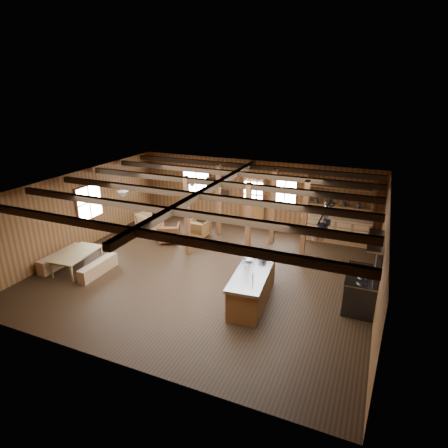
{
  "coord_description": "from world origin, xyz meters",
  "views": [
    {
      "loc": [
        4.64,
        -9.56,
        5.63
      ],
      "look_at": [
        0.11,
        1.14,
        1.27
      ],
      "focal_mm": 30.0,
      "sensor_mm": 36.0,
      "label": 1
    }
  ],
  "objects": [
    {
      "name": "window_left",
      "position": [
        -4.96,
        0.5,
        1.6
      ],
      "size": [
        0.14,
        1.24,
        1.32
      ],
      "color": "white",
      "rests_on": "wall_back"
    },
    {
      "name": "window_back_right",
      "position": [
        1.3,
        4.46,
        1.6
      ],
      "size": [
        1.02,
        0.06,
        1.32
      ],
      "color": "white",
      "rests_on": "wall_back"
    },
    {
      "name": "window_back_left",
      "position": [
        -2.6,
        4.46,
        1.6
      ],
      "size": [
        1.32,
        0.06,
        1.32
      ],
      "color": "white",
      "rests_on": "wall_back"
    },
    {
      "name": "back_counter",
      "position": [
        3.4,
        4.2,
        0.6
      ],
      "size": [
        2.55,
        0.6,
        2.45
      ],
      "color": "brown",
      "rests_on": "floor"
    },
    {
      "name": "counter_pot",
      "position": [
        1.87,
        -0.27,
        1.03
      ],
      "size": [
        0.31,
        0.31,
        0.19
      ],
      "primitive_type": "cylinder",
      "color": "#B0B2B7",
      "rests_on": "kitchen_island"
    },
    {
      "name": "notice_boards",
      "position": [
        -1.5,
        4.46,
        1.64
      ],
      "size": [
        1.08,
        0.03,
        0.9
      ],
      "color": "beige",
      "rests_on": "wall_back"
    },
    {
      "name": "commercial_range",
      "position": [
        4.65,
        -0.07,
        0.63
      ],
      "size": [
        0.81,
        1.58,
        1.95
      ],
      "color": "#303033",
      "rests_on": "floor"
    },
    {
      "name": "bowl",
      "position": [
        1.54,
        -0.52,
        0.97
      ],
      "size": [
        0.35,
        0.35,
        0.07
      ],
      "primitive_type": "imported",
      "rotation": [
        0.0,
        0.0,
        -0.27
      ],
      "color": "silver",
      "rests_on": "kitchen_island"
    },
    {
      "name": "back_door",
      "position": [
        0.0,
        4.45,
        0.88
      ],
      "size": [
        1.02,
        0.08,
        2.15
      ],
      "color": "brown",
      "rests_on": "floor"
    },
    {
      "name": "bench_wall",
      "position": [
        -4.65,
        -1.42,
        0.23
      ],
      "size": [
        0.32,
        1.7,
        0.47
      ],
      "primitive_type": "cube",
      "color": "olive",
      "rests_on": "floor"
    },
    {
      "name": "timber_posts",
      "position": [
        0.52,
        2.08,
        1.4
      ],
      "size": [
        3.95,
        2.35,
        2.8
      ],
      "color": "#4E2C16",
      "rests_on": "floor"
    },
    {
      "name": "armchair_a",
      "position": [
        -2.38,
        1.69,
        0.36
      ],
      "size": [
        1.02,
        1.04,
        0.72
      ],
      "primitive_type": "imported",
      "rotation": [
        0.0,
        0.0,
        3.57
      ],
      "color": "brown",
      "rests_on": "floor"
    },
    {
      "name": "armchair_c",
      "position": [
        -3.68,
        2.34,
        0.39
      ],
      "size": [
        1.08,
        1.09,
        0.78
      ],
      "primitive_type": "imported",
      "rotation": [
        0.0,
        0.0,
        2.78
      ],
      "color": "#9C7546",
      "rests_on": "floor"
    },
    {
      "name": "step_stool",
      "position": [
        1.33,
        0.29,
        0.22
      ],
      "size": [
        0.59,
        0.5,
        0.45
      ],
      "primitive_type": "cube",
      "rotation": [
        0.0,
        0.0,
        -0.32
      ],
      "color": "olive",
      "rests_on": "floor"
    },
    {
      "name": "dining_table",
      "position": [
        -3.9,
        -1.42,
        0.29
      ],
      "size": [
        1.04,
        1.7,
        0.57
      ],
      "primitive_type": "imported",
      "rotation": [
        0.0,
        0.0,
        1.65
      ],
      "color": "olive",
      "rests_on": "floor"
    },
    {
      "name": "bench_aisle",
      "position": [
        -3.11,
        -1.42,
        0.21
      ],
      "size": [
        0.29,
        1.53,
        0.42
      ],
      "primitive_type": "cube",
      "color": "olive",
      "rests_on": "floor"
    },
    {
      "name": "ceiling_joists",
      "position": [
        0.0,
        0.18,
        2.68
      ],
      "size": [
        9.8,
        8.82,
        0.18
      ],
      "color": "black",
      "rests_on": "ceiling"
    },
    {
      "name": "pot_rack",
      "position": [
        3.48,
        0.24,
        2.28
      ],
      "size": [
        0.38,
        3.0,
        0.46
      ],
      "color": "#303033",
      "rests_on": "ceiling"
    },
    {
      "name": "pendant_lamps",
      "position": [
        -2.25,
        1.0,
        2.25
      ],
      "size": [
        1.86,
        2.36,
        0.66
      ],
      "color": "#303033",
      "rests_on": "ceiling"
    },
    {
      "name": "kitchen_island",
      "position": [
        1.86,
        -1.02,
        0.48
      ],
      "size": [
        1.11,
        2.57,
        1.2
      ],
      "rotation": [
        0.0,
        0.0,
        0.09
      ],
      "color": "brown",
      "rests_on": "floor"
    },
    {
      "name": "armchair_b",
      "position": [
        -1.58,
        2.61,
        0.34
      ],
      "size": [
        0.77,
        0.79,
        0.68
      ],
      "primitive_type": "imported",
      "rotation": [
        0.0,
        0.0,
        3.08
      ],
      "color": "brown",
      "rests_on": "floor"
    },
    {
      "name": "room",
      "position": [
        0.0,
        0.0,
        1.4
      ],
      "size": [
        10.04,
        9.04,
        2.84
      ],
      "color": "black",
      "rests_on": "ground"
    }
  ]
}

